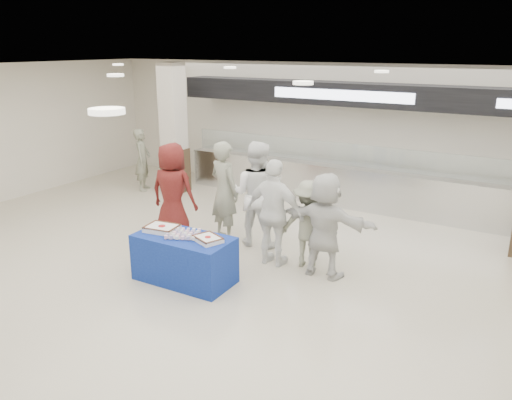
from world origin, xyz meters
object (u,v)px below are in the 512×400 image
Objects in this scene: soldier_b at (308,224)px; sheet_cake_left at (162,228)px; chef_tall at (256,194)px; civilian_white at (325,225)px; cupcake_tray at (183,234)px; sheet_cake_right at (208,239)px; chef_short at (275,213)px; soldier_bg at (143,160)px; display_table at (184,259)px; civilian_maroon at (173,192)px; soldier_a at (224,191)px.

sheet_cake_left is at bearing 24.46° from soldier_b.
soldier_b is at bearing 38.77° from sheet_cake_left.
civilian_white is (1.64, -0.62, -0.12)m from chef_tall.
civilian_white is (2.26, 1.28, 0.06)m from sheet_cake_left.
cupcake_tray is 1.93m from chef_tall.
chef_short reaches higher than sheet_cake_right.
display_table is at bearing -157.93° from soldier_bg.
chef_short is (2.22, -0.06, -0.02)m from civilian_maroon.
sheet_cake_right is (0.89, 0.01, -0.01)m from sheet_cake_left.
civilian_white is at bearing 29.49° from sheet_cake_left.
civilian_maroon is (-0.86, 1.31, 0.14)m from sheet_cake_left.
display_table is 0.98× the size of soldier_bg.
civilian_maroon is (-1.29, 1.33, 0.15)m from cupcake_tray.
civilian_white is at bearing 147.46° from chef_tall.
chef_tall reaches higher than chef_short.
chef_tall reaches higher than sheet_cake_right.
sheet_cake_left is 1.79m from soldier_a.
chef_short is at bearing 69.45° from sheet_cake_right.
sheet_cake_right is 0.34× the size of soldier_b.
chef_tall is (0.18, 1.92, 0.60)m from display_table.
chef_short reaches higher than cupcake_tray.
soldier_a reaches higher than chef_short.
soldier_a is (-0.90, 1.78, 0.16)m from sheet_cake_right.
chef_tall is at bearing -31.80° from soldier_b.
display_table is 1.66m from chef_short.
chef_tall is at bearing -19.11° from civilian_white.
soldier_b is 0.46m from civilian_white.
soldier_a is 4.15m from soldier_bg.
civilian_white reaches higher than sheet_cake_left.
sheet_cake_left is 2.00m from chef_tall.
display_table is 0.62m from sheet_cake_left.
soldier_b is 0.94× the size of soldier_bg.
chef_short is at bearing 175.71° from soldier_a.
sheet_cake_right is 0.26× the size of chef_tall.
chef_short is at bearing 53.19° from display_table.
chef_tall reaches higher than display_table.
civilian_white is at bearing -177.29° from chef_short.
civilian_maroon is at bearing 45.97° from soldier_a.
soldier_b is at bearing 150.65° from chef_tall.
sheet_cake_left is at bearing 59.93° from chef_tall.
sheet_cake_right is 0.46m from cupcake_tray.
soldier_a reaches higher than civilian_white.
sheet_cake_left is at bearing -179.33° from sheet_cake_right.
sheet_cake_left reaches higher than cupcake_tray.
soldier_a is 0.98× the size of chef_tall.
chef_tall is at bearing -153.02° from soldier_a.
cupcake_tray is at bearing -2.27° from sheet_cake_left.
chef_tall is at bearing 71.79° from sheet_cake_left.
sheet_cake_right is at bearing 2.86° from display_table.
display_table is at bearing 72.89° from chef_tall.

